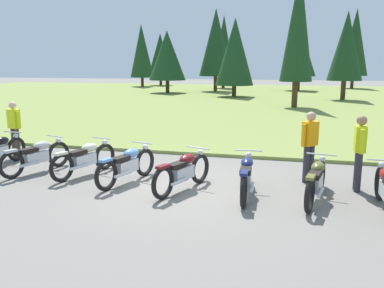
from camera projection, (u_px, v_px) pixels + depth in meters
ground_plane at (185, 188)px, 9.00m from camera, size 140.00×140.00×0.00m
grass_moorland at (268, 98)px, 32.97m from camera, size 80.00×44.00×0.10m
forest_treeline at (258, 48)px, 40.07m from camera, size 40.05×27.51×9.01m
motorcycle_silver at (37, 156)px, 10.25m from camera, size 0.86×2.03×0.88m
motorcycle_cream at (85, 158)px, 9.98m from camera, size 0.87×2.02×0.88m
motorcycle_sky_blue at (127, 165)px, 9.35m from camera, size 0.80×2.05×0.88m
motorcycle_maroon at (183, 171)px, 8.76m from camera, size 0.89×2.01×0.88m
motorcycle_navy at (246, 176)px, 8.39m from camera, size 0.62×2.10×0.88m
motorcycle_olive at (316, 181)px, 8.05m from camera, size 0.67×2.08×0.88m
rider_near_row_end at (14, 126)px, 11.89m from camera, size 0.53×0.32×1.67m
rider_checking_bike at (360, 148)px, 8.65m from camera, size 0.23×0.55×1.67m
rider_with_back_turned at (310, 143)px, 9.32m from camera, size 0.40×0.45×1.67m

